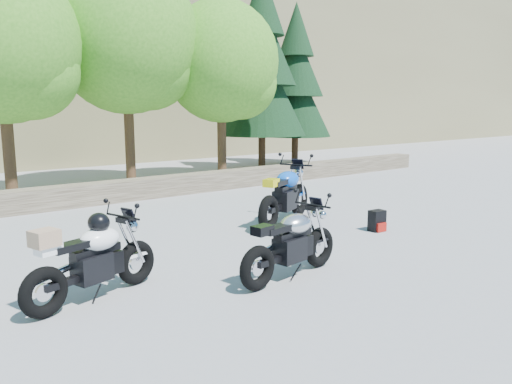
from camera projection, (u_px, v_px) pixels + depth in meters
ground at (284, 246)px, 8.21m from camera, size 90.00×90.00×0.00m
stone_wall at (137, 189)px, 12.41m from camera, size 22.00×0.55×0.50m
hillside at (17, 20)px, 30.40m from camera, size 80.00×30.00×15.00m
tree_decid_left at (6, 48)px, 11.64m from camera, size 3.67×3.67×5.62m
tree_decid_mid at (130, 43)px, 13.90m from camera, size 4.08×4.08×6.24m
tree_decid_right at (225, 66)px, 15.25m from camera, size 3.54×3.54×5.41m
conifer_near at (262, 67)px, 17.73m from camera, size 3.17×3.17×7.06m
conifer_far at (296, 81)px, 19.61m from camera, size 2.82×2.82×6.27m
silver_bike at (291, 244)px, 6.62m from camera, size 1.87×0.59×0.94m
white_bike at (92, 258)px, 5.84m from camera, size 1.83×0.75×1.03m
blue_bike at (285, 196)px, 9.76m from camera, size 2.08×1.12×1.12m
backpack at (377, 221)px, 9.19m from camera, size 0.30×0.26×0.39m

